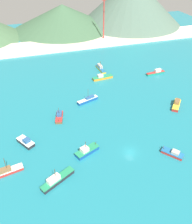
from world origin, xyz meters
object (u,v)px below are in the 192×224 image
object	(u,v)px
fishing_boat_2	(88,100)
fishing_boat_3	(156,72)
fishing_boat_5	(101,68)
fishing_boat_4	(87,151)
fishing_boat_8	(173,153)
radio_tower	(104,16)
fishing_boat_1	(57,180)
fishing_boat_10	(59,116)
fishing_boat_6	(26,142)
fishing_boat_7	(102,77)
fishing_boat_11	(8,171)
fishing_boat_0	(177,104)

from	to	relation	value
fishing_boat_2	fishing_boat_3	size ratio (longest dim) A/B	0.93
fishing_boat_5	fishing_boat_3	bearing A→B (deg)	-27.32
fishing_boat_4	fishing_boat_8	bearing A→B (deg)	-19.30
fishing_boat_3	radio_tower	size ratio (longest dim) A/B	0.33
fishing_boat_1	fishing_boat_10	xyz separation A→B (m)	(6.39, 30.63, -0.16)
fishing_boat_1	fishing_boat_8	distance (m)	38.37
fishing_boat_6	fishing_boat_7	distance (m)	55.89
fishing_boat_2	fishing_boat_7	xyz separation A→B (m)	(12.87, 18.39, -0.00)
fishing_boat_6	fishing_boat_5	bearing A→B (deg)	48.16
fishing_boat_3	radio_tower	world-z (taller)	radio_tower
fishing_boat_10	fishing_boat_11	xyz separation A→B (m)	(-20.00, -22.77, -0.03)
fishing_boat_0	radio_tower	size ratio (longest dim) A/B	0.26
fishing_boat_4	fishing_boat_10	size ratio (longest dim) A/B	1.13
fishing_boat_1	fishing_boat_3	distance (m)	82.82
fishing_boat_6	fishing_boat_7	xyz separation A→B (m)	(40.91, 38.08, -0.02)
fishing_boat_7	fishing_boat_8	xyz separation A→B (m)	(4.89, -58.03, -0.19)
fishing_boat_2	fishing_boat_6	distance (m)	34.26
fishing_boat_4	fishing_boat_0	bearing A→B (deg)	18.99
fishing_boat_0	fishing_boat_11	bearing A→B (deg)	-166.90
fishing_boat_1	radio_tower	size ratio (longest dim) A/B	0.34
fishing_boat_1	fishing_boat_6	bearing A→B (deg)	111.02
fishing_boat_0	fishing_boat_2	world-z (taller)	fishing_boat_2
fishing_boat_2	fishing_boat_4	size ratio (longest dim) A/B	1.12
fishing_boat_5	fishing_boat_6	distance (m)	65.22
fishing_boat_4	fishing_boat_6	xyz separation A→B (m)	(-18.96, 10.55, -0.05)
fishing_boat_0	fishing_boat_2	distance (m)	38.06
fishing_boat_0	fishing_boat_8	bearing A→B (deg)	-124.98
fishing_boat_4	fishing_boat_10	bearing A→B (deg)	103.23
fishing_boat_7	fishing_boat_8	size ratio (longest dim) A/B	1.52
fishing_boat_3	fishing_boat_5	size ratio (longest dim) A/B	1.01
fishing_boat_3	fishing_boat_4	xyz separation A→B (m)	(-51.05, -45.45, 0.09)
fishing_boat_0	fishing_boat_5	distance (m)	48.11
fishing_boat_2	fishing_boat_3	xyz separation A→B (m)	(41.98, 15.20, -0.02)
fishing_boat_7	fishing_boat_4	bearing A→B (deg)	-114.29
fishing_boat_1	fishing_boat_11	size ratio (longest dim) A/B	1.22
fishing_boat_5	fishing_boat_7	xyz separation A→B (m)	(-2.59, -10.51, -0.05)
fishing_boat_0	fishing_boat_5	xyz separation A→B (m)	(-19.48, 43.99, -0.04)
fishing_boat_2	fishing_boat_11	xyz separation A→B (m)	(-34.21, -31.19, -0.06)
fishing_boat_5	fishing_boat_11	distance (m)	77.96
fishing_boat_7	radio_tower	distance (m)	62.21
fishing_boat_7	fishing_boat_10	size ratio (longest dim) A/B	1.38
fishing_boat_8	fishing_boat_11	size ratio (longest dim) A/B	0.80
fishing_boat_3	fishing_boat_8	xyz separation A→B (m)	(-24.21, -54.85, -0.17)
fishing_boat_5	fishing_boat_7	bearing A→B (deg)	-103.85
fishing_boat_11	fishing_boat_2	bearing A→B (deg)	42.36
fishing_boat_1	fishing_boat_10	distance (m)	31.29
radio_tower	fishing_boat_5	bearing A→B (deg)	-110.82
fishing_boat_2	fishing_boat_10	size ratio (longest dim) A/B	1.26
fishing_boat_5	fishing_boat_11	xyz separation A→B (m)	(-49.68, -60.09, -0.10)
fishing_boat_3	fishing_boat_5	world-z (taller)	fishing_boat_5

